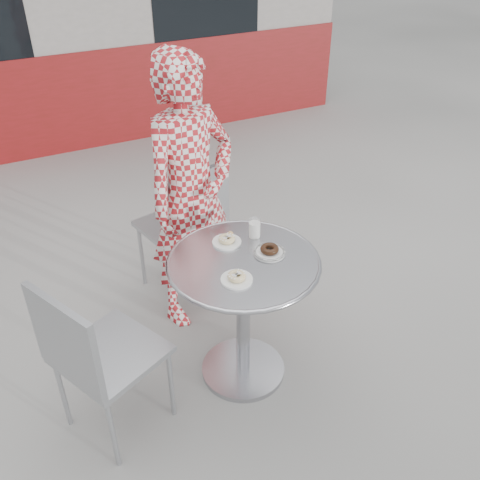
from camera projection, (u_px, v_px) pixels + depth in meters
name	position (u px, v px, depth m)	size (l,w,h in m)	color
ground	(245.00, 374.00, 3.10)	(60.00, 60.00, 0.00)	#A9A6A1
bistro_table	(243.00, 290.00, 2.78)	(0.79, 0.79, 0.80)	#B9B9BE
chair_far	(183.00, 251.00, 3.61)	(0.55, 0.56, 0.97)	#9FA2A6
chair_left	(114.00, 382.00, 2.67)	(0.60, 0.60, 0.94)	#9FA2A6
seated_person	(191.00, 196.00, 3.12)	(0.62, 0.41, 1.69)	maroon
plate_far	(227.00, 240.00, 2.80)	(0.15, 0.15, 0.04)	white
plate_near	(237.00, 278.00, 2.53)	(0.15, 0.15, 0.04)	white
plate_checker	(269.00, 251.00, 2.72)	(0.17, 0.17, 0.04)	white
milk_cup	(255.00, 229.00, 2.83)	(0.07, 0.07, 0.10)	white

